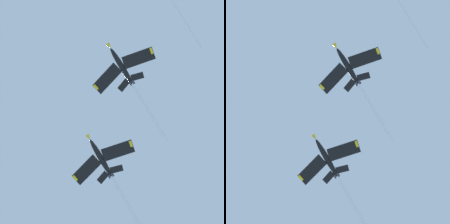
{
  "view_description": "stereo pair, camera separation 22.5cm",
  "coord_description": "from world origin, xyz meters",
  "views": [
    {
      "loc": [
        22.85,
        -18.26,
        1.92
      ],
      "look_at": [
        -18.69,
        -3.49,
        138.55
      ],
      "focal_mm": 82.24,
      "sensor_mm": 36.0,
      "label": 1
    },
    {
      "loc": [
        22.78,
        -18.48,
        1.92
      ],
      "look_at": [
        -18.69,
        -3.49,
        138.55
      ],
      "focal_mm": 82.24,
      "sensor_mm": 36.0,
      "label": 2
    }
  ],
  "objects": [
    {
      "name": "jet_second",
      "position": [
        -8.31,
        -2.48,
        141.9
      ],
      "size": [
        21.9,
        24.56,
        13.49
      ],
      "color": "black"
    },
    {
      "name": "jet_third",
      "position": [
        -34.7,
        2.23,
        132.02
      ],
      "size": [
        25.34,
        28.97,
        16.16
      ],
      "color": "black"
    }
  ]
}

